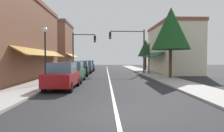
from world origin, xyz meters
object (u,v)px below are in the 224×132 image
Objects in this scene: street_lamp_left_near at (45,46)px; street_lamp_right_mid at (149,52)px; traffic_signal_mast_arm at (132,44)px; parked_car_third_left at (81,68)px; tree_right_near at (171,29)px; parked_car_second_left at (73,72)px; parked_car_distant_left at (89,66)px; parked_car_far_left at (86,67)px; traffic_signal_left_corner at (81,47)px; tree_right_far at (146,48)px; parked_car_nearest_left at (63,76)px.

street_lamp_left_near is 13.53m from street_lamp_right_mid.
traffic_signal_mast_arm is 1.42× the size of street_lamp_right_mid.
parked_car_third_left is 10.97m from tree_right_near.
parked_car_second_left is 15.32m from parked_car_distant_left.
street_lamp_right_mid is (8.36, 1.01, 1.99)m from parked_car_third_left.
parked_car_far_left is 9.35m from street_lamp_right_mid.
traffic_signal_left_corner reaches higher than parked_car_distant_left.
street_lamp_right_mid is at bearing -46.33° from parked_car_distant_left.
tree_right_near is at bearing -65.60° from traffic_signal_mast_arm.
parked_car_third_left is 1.00× the size of parked_car_far_left.
traffic_signal_mast_arm is 1.13× the size of tree_right_far.
tree_right_far reaches higher than parked_car_nearest_left.
tree_right_far is (9.61, 19.05, 2.94)m from parked_car_nearest_left.
parked_car_far_left is at bearing 87.47° from parked_car_third_left.
street_lamp_left_near is at bearing -159.37° from tree_right_near.
tree_right_far is (10.13, 5.53, 0.12)m from traffic_signal_left_corner.
parked_car_nearest_left is 3.38m from street_lamp_left_near.
street_lamp_right_mid is (10.08, 9.03, -0.14)m from street_lamp_left_near.
parked_car_distant_left is 0.99× the size of street_lamp_right_mid.
parked_car_far_left is 4.38m from parked_car_distant_left.
street_lamp_right_mid reaches higher than parked_car_distant_left.
parked_car_distant_left is 9.69m from traffic_signal_mast_arm.
traffic_signal_mast_arm is 7.02m from traffic_signal_left_corner.
traffic_signal_mast_arm reaches higher than parked_car_far_left.
parked_car_second_left is (0.04, 3.95, 0.00)m from parked_car_nearest_left.
traffic_signal_mast_arm is at bearing 20.92° from parked_car_third_left.
parked_car_far_left is at bearing 66.68° from traffic_signal_left_corner.
traffic_signal_left_corner is 9.24m from street_lamp_right_mid.
parked_car_far_left is 0.93× the size of street_lamp_left_near.
parked_car_far_left is 10.81m from tree_right_far.
tree_right_far reaches higher than street_lamp_right_mid.
parked_car_third_left is at bearing 90.68° from parked_car_second_left.
parked_car_far_left is 0.98× the size of street_lamp_right_mid.
parked_car_distant_left is 0.70× the size of traffic_signal_mast_arm.
street_lamp_left_near is 1.06× the size of street_lamp_right_mid.
traffic_signal_left_corner is 0.78× the size of tree_right_near.
parked_car_third_left is at bearing -173.13° from street_lamp_right_mid.
street_lamp_left_near is 0.84× the size of tree_right_far.
parked_car_nearest_left is at bearing -116.77° from tree_right_far.
parked_car_third_left is 0.58× the size of tree_right_near.
street_lamp_right_mid is 5.40m from tree_right_near.
parked_car_second_left is 10.94m from parked_car_far_left.
parked_car_distant_left is at bearing 125.11° from tree_right_near.
parked_car_far_left is (0.07, 14.89, 0.00)m from parked_car_nearest_left.
traffic_signal_mast_arm is at bearing -7.37° from traffic_signal_left_corner.
tree_right_far is (9.54, 4.15, 2.94)m from parked_car_far_left.
parked_car_nearest_left is 19.28m from parked_car_distant_left.
traffic_signal_left_corner is 1.06× the size of tree_right_far.
traffic_signal_mast_arm is 0.83× the size of tree_right_near.
parked_car_distant_left is at bearing 87.63° from parked_car_third_left.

